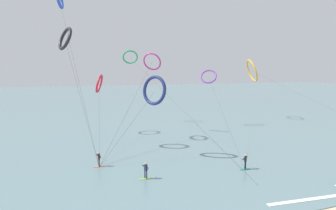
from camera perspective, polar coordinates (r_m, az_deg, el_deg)
sea_water at (r=118.61m, az=-14.83°, el=0.95°), size 400.00×200.00×0.08m
surfer_teal at (r=35.63m, az=14.02°, el=-10.26°), size 1.40×0.73×1.70m
surfer_lime at (r=31.82m, az=-4.11°, el=-12.13°), size 1.40×0.68×1.70m
surfer_coral at (r=36.39m, az=-12.56°, el=-9.87°), size 1.40×0.59×1.70m
kite_crimson at (r=53.69m, az=-12.52°, el=3.85°), size 4.10×20.21×10.28m
kite_magenta at (r=53.44m, az=-2.96°, el=7.94°), size 13.44×17.94×13.88m
kite_charcoal at (r=44.40m, az=-18.38°, el=11.48°), size 3.96×11.39×16.73m
kite_navy at (r=37.98m, az=-2.54°, el=2.70°), size 8.38×3.63×10.34m
kite_violet at (r=60.43m, az=7.48°, el=5.17°), size 10.86×27.11×11.07m
kite_amber at (r=71.21m, az=15.19°, el=6.13°), size 3.57×40.84×13.36m
kite_emerald at (r=64.33m, az=-6.91°, el=8.69°), size 4.24×40.54×14.98m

